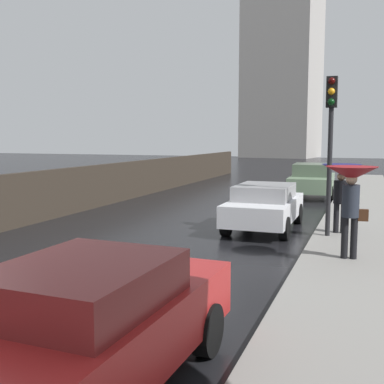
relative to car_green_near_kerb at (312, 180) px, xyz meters
The scene contains 7 objects.
car_green_near_kerb is the anchor object (origin of this frame).
car_red_mid_road 17.74m from the car_green_near_kerb, 90.79° to the right, with size 1.87×4.24×1.42m.
car_white_behind_camera 8.27m from the car_green_near_kerb, 92.92° to the right, with size 1.79×3.84×1.29m.
pedestrian_with_umbrella_near 8.94m from the car_green_near_kerb, 79.20° to the right, with size 1.00×1.00×1.79m.
pedestrian_with_umbrella_far 11.68m from the car_green_near_kerb, 80.08° to the right, with size 1.03×1.03×1.90m.
traffic_light 9.60m from the car_green_near_kerb, 81.40° to the right, with size 0.26×0.39×3.97m.
distant_tower 44.24m from the car_green_near_kerb, 101.74° to the left, with size 9.89×8.80×28.26m.
Camera 1 is at (5.28, -3.92, 2.63)m, focal length 44.80 mm.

